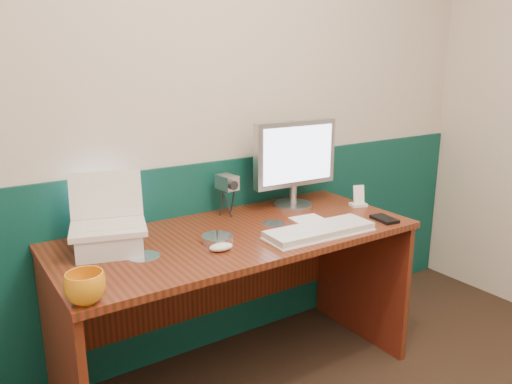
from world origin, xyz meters
TOP-DOWN VIEW (x-y plane):
  - back_wall at (0.00, 1.75)m, footprint 3.50×0.04m
  - wainscot at (0.00, 1.74)m, footprint 3.48×0.02m
  - desk at (-0.11, 1.38)m, footprint 1.60×0.70m
  - laptop_riser at (-0.65, 1.47)m, footprint 0.30×0.28m
  - laptop at (-0.65, 1.47)m, footprint 0.34×0.30m
  - monitor at (0.34, 1.56)m, footprint 0.47×0.15m
  - keyboard at (0.18, 1.16)m, footprint 0.50×0.19m
  - mouse_right at (0.29, 1.21)m, footprint 0.12×0.09m
  - mouse_left at (-0.28, 1.23)m, footprint 0.11×0.07m
  - mug at (-0.85, 1.09)m, footprint 0.16×0.16m
  - camcorder at (-0.02, 1.62)m, footprint 0.11×0.15m
  - cd_spindle at (-0.24, 1.33)m, footprint 0.13×0.13m
  - cd_loose_a at (-0.56, 1.35)m, footprint 0.13×0.13m
  - cd_loose_b at (0.10, 1.39)m, footprint 0.11×0.11m
  - pen at (0.25, 1.27)m, footprint 0.13×0.06m
  - papers at (0.27, 1.36)m, footprint 0.16×0.12m
  - dock at (0.63, 1.38)m, footprint 0.10×0.08m
  - music_player at (0.63, 1.38)m, footprint 0.06×0.04m
  - pda at (0.56, 1.14)m, footprint 0.09×0.14m

SIDE VIEW (x-z plane):
  - desk at x=-0.11m, z-range 0.00..0.75m
  - wainscot at x=0.00m, z-range 0.00..1.00m
  - cd_loose_b at x=0.10m, z-range 0.75..0.75m
  - cd_loose_a at x=-0.56m, z-range 0.75..0.75m
  - papers at x=0.27m, z-range 0.75..0.75m
  - pen at x=0.25m, z-range 0.75..0.76m
  - dock at x=0.63m, z-range 0.75..0.77m
  - pda at x=0.56m, z-range 0.75..0.77m
  - cd_spindle at x=-0.24m, z-range 0.75..0.78m
  - keyboard at x=0.18m, z-range 0.75..0.78m
  - mouse_left at x=-0.28m, z-range 0.75..0.78m
  - mouse_right at x=0.29m, z-range 0.75..0.78m
  - laptop_riser at x=-0.65m, z-range 0.75..0.84m
  - mug at x=-0.85m, z-range 0.75..0.85m
  - music_player at x=0.63m, z-range 0.76..0.86m
  - camcorder at x=-0.02m, z-range 0.75..0.97m
  - laptop at x=-0.65m, z-range 0.84..1.08m
  - monitor at x=0.34m, z-range 0.75..1.21m
  - back_wall at x=0.00m, z-range 0.00..2.50m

